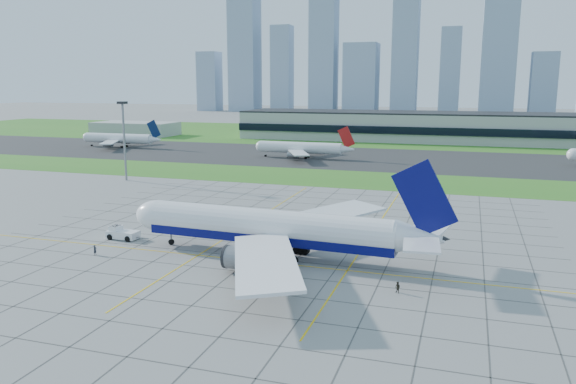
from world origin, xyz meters
name	(u,v)px	position (x,y,z in m)	size (l,w,h in m)	color
ground	(253,257)	(0.00, 0.00, 0.00)	(1400.00, 1400.00, 0.00)	gray
grass_median	(352,179)	(0.00, 90.00, 0.02)	(700.00, 35.00, 0.04)	#317722
asphalt_taxiway	(378,158)	(0.00, 145.00, 0.03)	(700.00, 75.00, 0.04)	#383838
grass_far	(406,136)	(0.00, 255.00, 0.02)	(700.00, 145.00, 0.04)	#317722
apron_markings	(275,241)	(0.43, 11.09, 0.02)	(120.00, 130.00, 0.03)	#474744
terminal	(477,128)	(40.00, 229.87, 7.89)	(260.00, 43.00, 15.80)	#B7B7B2
service_block	(135,129)	(-160.00, 210.00, 4.00)	(50.00, 25.00, 8.00)	#B7B7B2
light_mast	(124,131)	(-70.00, 65.00, 16.18)	(2.50, 2.50, 25.60)	gray
city_skyline	(428,56)	(-8.71, 520.00, 59.09)	(523.00, 32.40, 160.00)	#8FA3BC
airliner	(271,228)	(3.01, 1.67, 5.27)	(61.27, 61.99, 19.27)	white
pushback_tug	(122,233)	(-29.98, 3.36, 1.17)	(9.51, 3.58, 2.63)	white
crew_near	(95,250)	(-28.24, -7.63, 0.93)	(0.68, 0.44, 1.86)	black
crew_far	(398,288)	(27.38, -9.93, 0.88)	(0.86, 0.67, 1.76)	black
distant_jet_0	(120,138)	(-129.25, 148.33, 4.49)	(42.12, 42.66, 14.08)	white
distant_jet_1	(302,148)	(-31.03, 136.11, 4.49)	(41.26, 42.66, 14.08)	white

